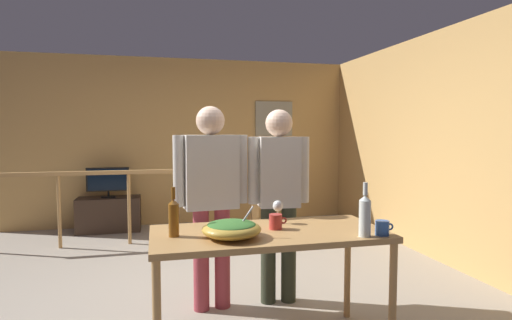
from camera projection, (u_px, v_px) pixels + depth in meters
The scene contains 16 objects.
ground_plane at pixel (207, 294), 3.81m from camera, with size 7.95×7.95×0.00m, color #9E9384.
back_wall at pixel (183, 142), 6.68m from camera, with size 5.46×0.10×2.62m, color tan.
side_wall_right at pixel (414, 145), 5.25m from camera, with size 0.10×4.59×2.62m, color tan.
framed_picture at pixel (274, 119), 6.95m from camera, with size 0.63×0.03×0.57m, color gray.
stair_railing at pixel (172, 192), 5.57m from camera, with size 3.48×0.10×1.02m.
tv_console at pixel (109, 214), 6.15m from camera, with size 0.90×0.40×0.50m, color #38281E.
flat_screen_tv at pixel (108, 180), 6.08m from camera, with size 0.60×0.12×0.45m.
serving_table at pixel (269, 243), 2.80m from camera, with size 1.56×0.73×0.82m.
salad_bowl at pixel (232, 228), 2.61m from camera, with size 0.37×0.37×0.20m.
wine_glass at pixel (278, 207), 3.02m from camera, with size 0.07×0.07×0.17m.
wine_bottle_clear at pixel (365, 215), 2.64m from camera, with size 0.08×0.08×0.35m.
wine_bottle_amber at pixel (174, 217), 2.64m from camera, with size 0.07×0.07×0.32m.
mug_red at pixel (276, 222), 2.85m from camera, with size 0.13×0.09×0.10m.
mug_blue at pixel (382, 228), 2.68m from camera, with size 0.12×0.09×0.10m.
person_standing_left at pixel (211, 189), 3.43m from camera, with size 0.62×0.26×1.69m.
person_standing_right at pixel (279, 190), 3.57m from camera, with size 0.53×0.25×1.67m.
Camera 1 is at (-0.44, -3.71, 1.50)m, focal length 29.20 mm.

